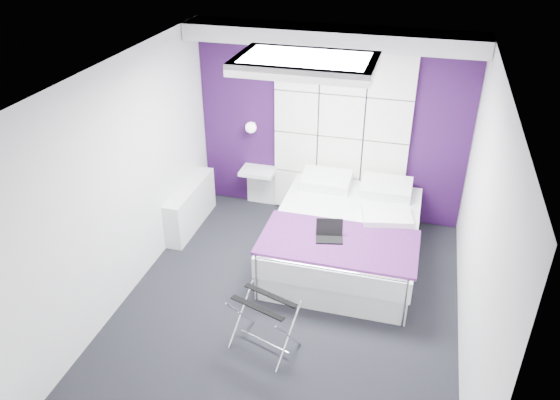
# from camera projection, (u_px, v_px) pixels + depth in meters

# --- Properties ---
(floor) EXTENTS (4.40, 4.40, 0.00)m
(floor) POSITION_uv_depth(u_px,v_px,m) (288.00, 308.00, 5.98)
(floor) COLOR black
(floor) RESTS_ON ground
(ceiling) EXTENTS (4.40, 4.40, 0.00)m
(ceiling) POSITION_uv_depth(u_px,v_px,m) (290.00, 75.00, 4.70)
(ceiling) COLOR white
(ceiling) RESTS_ON wall_back
(wall_back) EXTENTS (3.60, 0.00, 3.60)m
(wall_back) POSITION_uv_depth(u_px,v_px,m) (331.00, 125.00, 7.19)
(wall_back) COLOR silver
(wall_back) RESTS_ON floor
(wall_left) EXTENTS (0.00, 4.40, 4.40)m
(wall_left) POSITION_uv_depth(u_px,v_px,m) (124.00, 183.00, 5.76)
(wall_left) COLOR silver
(wall_left) RESTS_ON floor
(wall_right) EXTENTS (0.00, 4.40, 4.40)m
(wall_right) POSITION_uv_depth(u_px,v_px,m) (481.00, 232.00, 4.93)
(wall_right) COLOR silver
(wall_right) RESTS_ON floor
(accent_wall) EXTENTS (3.58, 0.02, 2.58)m
(accent_wall) POSITION_uv_depth(u_px,v_px,m) (330.00, 125.00, 7.18)
(accent_wall) COLOR #2B0D3A
(accent_wall) RESTS_ON wall_back
(soffit) EXTENTS (3.58, 0.50, 0.20)m
(soffit) POSITION_uv_depth(u_px,v_px,m) (331.00, 36.00, 6.39)
(soffit) COLOR silver
(soffit) RESTS_ON wall_back
(headboard) EXTENTS (1.80, 0.08, 2.30)m
(headboard) POSITION_uv_depth(u_px,v_px,m) (341.00, 137.00, 7.17)
(headboard) COLOR white
(headboard) RESTS_ON wall_back
(skylight) EXTENTS (1.36, 0.86, 0.12)m
(skylight) POSITION_uv_depth(u_px,v_px,m) (306.00, 63.00, 5.23)
(skylight) COLOR white
(skylight) RESTS_ON ceiling
(wall_lamp) EXTENTS (0.15, 0.15, 0.15)m
(wall_lamp) POSITION_uv_depth(u_px,v_px,m) (252.00, 126.00, 7.35)
(wall_lamp) COLOR white
(wall_lamp) RESTS_ON wall_back
(radiator) EXTENTS (0.22, 1.20, 0.60)m
(radiator) POSITION_uv_depth(u_px,v_px,m) (191.00, 206.00, 7.32)
(radiator) COLOR silver
(radiator) RESTS_ON floor
(bed) EXTENTS (1.75, 2.12, 0.74)m
(bed) POSITION_uv_depth(u_px,v_px,m) (345.00, 237.00, 6.64)
(bed) COLOR silver
(bed) RESTS_ON floor
(nightstand) EXTENTS (0.47, 0.37, 0.05)m
(nightstand) POSITION_uv_depth(u_px,v_px,m) (258.00, 171.00, 7.62)
(nightstand) COLOR silver
(nightstand) RESTS_ON wall_back
(luggage_rack) EXTENTS (0.59, 0.44, 0.58)m
(luggage_rack) POSITION_uv_depth(u_px,v_px,m) (264.00, 324.00, 5.34)
(luggage_rack) COLOR silver
(luggage_rack) RESTS_ON floor
(laptop) EXTENTS (0.30, 0.21, 0.22)m
(laptop) POSITION_uv_depth(u_px,v_px,m) (330.00, 234.00, 6.09)
(laptop) COLOR black
(laptop) RESTS_ON bed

